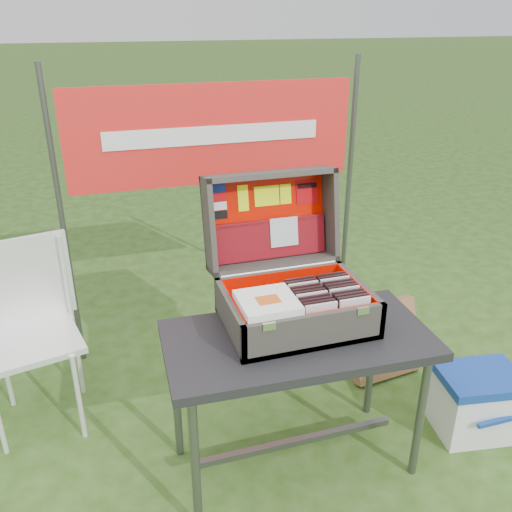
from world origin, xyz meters
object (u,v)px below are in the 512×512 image
object	(u,v)px
chair	(33,343)
cardboard_box	(384,340)
suitcase	(292,258)
cooler	(476,402)
table	(296,403)

from	to	relation	value
chair	cardboard_box	bearing A→B (deg)	-17.60
chair	cardboard_box	distance (m)	1.86
suitcase	cooler	world-z (taller)	suitcase
suitcase	chair	xyz separation A→B (m)	(-1.13, 0.50, -0.51)
chair	cardboard_box	world-z (taller)	chair
suitcase	cardboard_box	xyz separation A→B (m)	(0.71, 0.35, -0.76)
table	suitcase	xyz separation A→B (m)	(0.02, 0.15, 0.63)
suitcase	cardboard_box	world-z (taller)	suitcase
suitcase	cooler	bearing A→B (deg)	-13.34
cooler	chair	size ratio (longest dim) A/B	0.41
chair	table	bearing A→B (deg)	-43.35
suitcase	cardboard_box	bearing A→B (deg)	26.14
suitcase	cooler	size ratio (longest dim) A/B	1.58
suitcase	cooler	xyz separation A→B (m)	(0.91, -0.21, -0.81)
table	cardboard_box	bearing A→B (deg)	36.71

